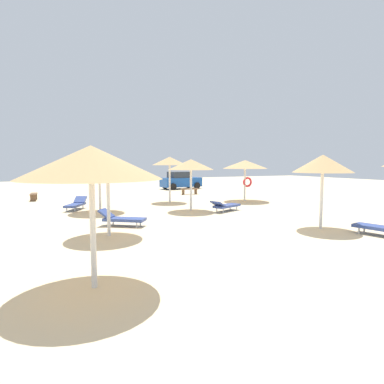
{
  "coord_description": "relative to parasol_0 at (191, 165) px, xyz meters",
  "views": [
    {
      "loc": [
        -6.6,
        -10.93,
        2.61
      ],
      "look_at": [
        0.0,
        3.0,
        1.2
      ],
      "focal_mm": 30.01,
      "sensor_mm": 36.0,
      "label": 1
    }
  ],
  "objects": [
    {
      "name": "ground_plane",
      "position": [
        -0.78,
        -4.79,
        -2.5
      ],
      "size": [
        80.0,
        80.0,
        0.0
      ],
      "primitive_type": "plane",
      "color": "beige"
    },
    {
      "name": "parasol_0",
      "position": [
        0.0,
        0.0,
        0.0
      ],
      "size": [
        2.47,
        2.47,
        2.8
      ],
      "color": "silver",
      "rests_on": "ground"
    },
    {
      "name": "parasol_2",
      "position": [
        -4.56,
        1.67,
        -0.25
      ],
      "size": [
        2.81,
        2.81,
        2.5
      ],
      "color": "silver",
      "rests_on": "ground"
    },
    {
      "name": "parasol_3",
      "position": [
        -5.23,
        -4.23,
        -0.01
      ],
      "size": [
        2.59,
        2.59,
        2.81
      ],
      "color": "silver",
      "rests_on": "ground"
    },
    {
      "name": "parasol_4",
      "position": [
        2.58,
        -6.59,
        0.06
      ],
      "size": [
        2.3,
        2.3,
        2.92
      ],
      "color": "silver",
      "rests_on": "ground"
    },
    {
      "name": "parasol_5",
      "position": [
        5.25,
        2.51,
        -0.03
      ],
      "size": [
        3.03,
        3.03,
        2.78
      ],
      "color": "silver",
      "rests_on": "ground"
    },
    {
      "name": "parasol_6",
      "position": [
        -6.44,
        -8.94,
        0.1
      ],
      "size": [
        2.9,
        2.9,
        2.96
      ],
      "color": "silver",
      "rests_on": "ground"
    },
    {
      "name": "parasol_7",
      "position": [
        0.34,
        4.02,
        0.21
      ],
      "size": [
        2.29,
        2.29,
        3.0
      ],
      "color": "silver",
      "rests_on": "ground"
    },
    {
      "name": "lounger_0",
      "position": [
        1.57,
        -1.01,
        -2.19
      ],
      "size": [
        2.01,
        1.3,
        0.62
      ],
      "color": "#33478C",
      "rests_on": "ground"
    },
    {
      "name": "lounger_2",
      "position": [
        -5.64,
        3.06,
        -2.19
      ],
      "size": [
        1.43,
        1.98,
        0.68
      ],
      "color": "#33478C",
      "rests_on": "ground"
    },
    {
      "name": "lounger_3",
      "position": [
        -4.42,
        -2.65,
        -2.19
      ],
      "size": [
        1.92,
        1.62,
        0.7
      ],
      "color": "#33478C",
      "rests_on": "ground"
    },
    {
      "name": "lounger_4",
      "position": [
        3.58,
        -8.49,
        -2.18
      ],
      "size": [
        1.05,
        1.95,
        0.8
      ],
      "color": "#33478C",
      "rests_on": "ground"
    },
    {
      "name": "bench_0",
      "position": [
        3.75,
        8.28,
        -2.16
      ],
      "size": [
        1.53,
        0.55,
        0.49
      ],
      "color": "brown",
      "rests_on": "ground"
    },
    {
      "name": "bench_1",
      "position": [
        -7.85,
        8.98,
        -2.16
      ],
      "size": [
        0.48,
        1.52,
        0.49
      ],
      "color": "brown",
      "rests_on": "ground"
    },
    {
      "name": "parked_car",
      "position": [
        5.34,
        13.8,
        -1.68
      ],
      "size": [
        4.14,
        2.29,
        1.72
      ],
      "color": "#194C9E",
      "rests_on": "ground"
    }
  ]
}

